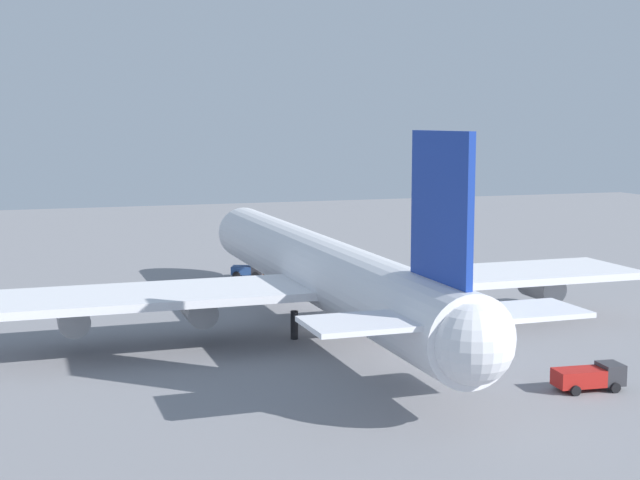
% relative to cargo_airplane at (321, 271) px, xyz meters
% --- Properties ---
extents(ground_plane, '(269.19, 269.19, 0.00)m').
position_rel_cargo_airplane_xyz_m(ground_plane, '(0.32, -0.00, -5.72)').
color(ground_plane, gray).
extents(cargo_airplane, '(67.30, 62.72, 19.28)m').
position_rel_cargo_airplane_xyz_m(cargo_airplane, '(0.00, 0.00, 0.00)').
color(cargo_airplane, silver).
rests_on(cargo_airplane, ground_plane).
extents(catering_truck, '(5.26, 3.33, 2.13)m').
position_rel_cargo_airplane_xyz_m(catering_truck, '(40.19, -10.21, -4.56)').
color(catering_truck, '#333338').
rests_on(catering_truck, ground_plane).
extents(pushback_tractor, '(2.85, 5.37, 1.94)m').
position_rel_cargo_airplane_xyz_m(pushback_tractor, '(-25.06, -12.71, -4.68)').
color(pushback_tractor, '#333338').
rests_on(pushback_tractor, ground_plane).
extents(baggage_tug, '(3.71, 4.45, 2.57)m').
position_rel_cargo_airplane_xyz_m(baggage_tug, '(30.44, -0.63, -4.50)').
color(baggage_tug, '#333338').
rests_on(baggage_tug, ground_plane).
extents(fuel_truck, '(3.36, 5.60, 2.46)m').
position_rel_cargo_airplane_xyz_m(fuel_truck, '(22.64, -22.55, -4.57)').
color(fuel_truck, '#B21E19').
rests_on(fuel_truck, ground_plane).
extents(safety_cone_nose, '(0.44, 0.44, 0.63)m').
position_rel_cargo_airplane_xyz_m(safety_cone_nose, '(30.60, -2.49, -5.40)').
color(safety_cone_nose, orange).
rests_on(safety_cone_nose, ground_plane).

